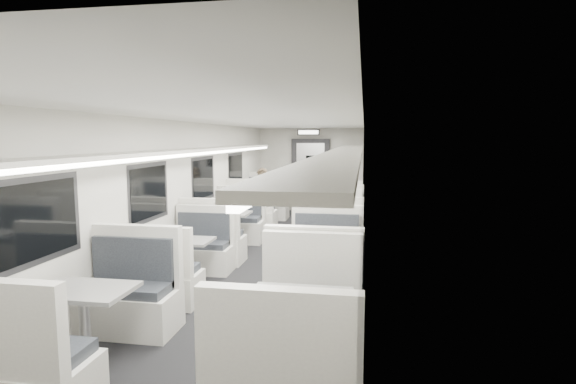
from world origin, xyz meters
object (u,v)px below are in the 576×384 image
(booth_left_d, at_px, (85,326))
(booth_right_b, at_px, (335,230))
(booth_right_d, at_px, (300,337))
(booth_left_b, at_px, (227,231))
(booth_left_c, at_px, (184,262))
(booth_right_c, at_px, (321,274))
(booth_right_a, at_px, (340,216))
(passenger, at_px, (263,201))
(booth_left_a, at_px, (259,208))
(exit_sign, at_px, (309,132))
(vestibule_door, at_px, (310,176))

(booth_left_d, xyz_separation_m, booth_right_b, (2.00, 4.82, -0.00))
(booth_right_d, bearing_deg, booth_left_b, 115.11)
(booth_left_d, bearing_deg, booth_left_c, 90.00)
(booth_left_c, bearing_deg, booth_right_c, -10.34)
(booth_right_a, height_order, passenger, passenger)
(booth_left_a, relative_size, passenger, 1.56)
(booth_left_d, height_order, booth_right_d, booth_right_d)
(booth_right_b, bearing_deg, booth_left_c, -128.85)
(booth_left_d, distance_m, booth_right_d, 2.00)
(booth_left_c, bearing_deg, exit_sign, 81.16)
(booth_left_d, xyz_separation_m, booth_right_c, (2.00, 1.97, -0.00))
(booth_left_b, relative_size, passenger, 1.45)
(booth_right_c, height_order, exit_sign, exit_sign)
(booth_left_a, distance_m, booth_right_c, 5.45)
(booth_left_d, xyz_separation_m, exit_sign, (1.00, 8.77, 1.90))
(passenger, distance_m, vestibule_door, 3.27)
(booth_right_b, bearing_deg, booth_right_a, 90.00)
(booth_left_b, bearing_deg, passenger, 79.83)
(booth_left_b, bearing_deg, booth_right_d, -64.89)
(booth_right_a, xyz_separation_m, booth_right_c, (0.00, -4.51, 0.02))
(exit_sign, bearing_deg, booth_right_c, -81.62)
(booth_left_d, xyz_separation_m, booth_right_d, (2.00, 0.11, 0.01))
(booth_right_b, bearing_deg, booth_left_a, 131.98)
(booth_right_b, relative_size, passenger, 1.47)
(booth_left_c, distance_m, booth_right_a, 4.60)
(booth_right_a, height_order, booth_right_d, booth_right_d)
(booth_left_d, bearing_deg, booth_right_c, 44.62)
(booth_left_d, relative_size, booth_right_a, 1.06)
(booth_left_c, bearing_deg, booth_left_a, 90.00)
(booth_left_b, bearing_deg, booth_right_c, -50.20)
(booth_right_a, relative_size, booth_right_b, 0.95)
(booth_left_b, bearing_deg, booth_left_a, 90.00)
(booth_left_c, distance_m, passenger, 3.76)
(passenger, bearing_deg, booth_right_b, -23.93)
(booth_left_a, bearing_deg, booth_right_d, -73.92)
(booth_left_c, relative_size, booth_right_d, 0.89)
(booth_right_d, height_order, vestibule_door, vestibule_door)
(booth_left_b, bearing_deg, exit_sign, 77.17)
(booth_left_a, height_order, booth_right_d, booth_left_a)
(booth_left_a, relative_size, booth_right_d, 1.04)
(booth_left_d, relative_size, booth_right_b, 1.00)
(booth_right_c, bearing_deg, booth_right_a, 90.00)
(booth_right_b, bearing_deg, passenger, 143.65)
(vestibule_door, bearing_deg, booth_right_a, -70.14)
(booth_left_a, relative_size, booth_left_d, 1.06)
(booth_right_c, xyz_separation_m, booth_right_d, (0.00, -1.87, 0.01))
(booth_left_a, bearing_deg, vestibule_door, 65.65)
(exit_sign, bearing_deg, booth_left_a, -120.15)
(booth_left_d, xyz_separation_m, booth_right_a, (2.00, 6.49, -0.02))
(booth_left_a, distance_m, vestibule_door, 2.51)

